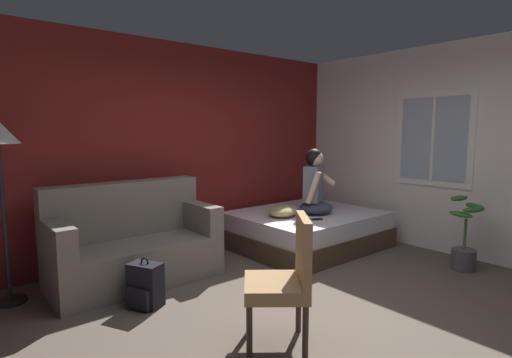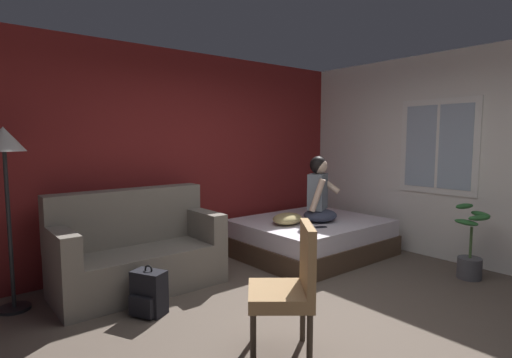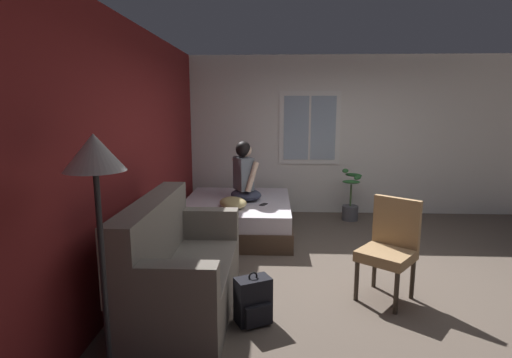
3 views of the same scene
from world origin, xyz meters
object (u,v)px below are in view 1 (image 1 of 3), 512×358
object	(u,v)px
backpack	(145,286)
potted_plant	(464,244)
cell_phone	(317,219)
couch	(133,244)
throw_pillow	(283,211)
bed	(306,229)
person_seated	(315,187)
side_chair	(285,276)

from	to	relation	value
backpack	potted_plant	bearing A→B (deg)	-23.84
cell_phone	potted_plant	size ratio (longest dim) A/B	0.17
couch	throw_pillow	world-z (taller)	couch
potted_plant	backpack	bearing A→B (deg)	156.16
bed	potted_plant	size ratio (longest dim) A/B	2.25
couch	throw_pillow	xyz separation A→B (m)	(1.92, -0.31, 0.16)
couch	person_seated	world-z (taller)	person_seated
side_chair	couch	bearing A→B (deg)	99.73
couch	side_chair	size ratio (longest dim) A/B	1.74
bed	cell_phone	xyz separation A→B (m)	(-0.25, -0.40, 0.25)
backpack	throw_pillow	xyz separation A→B (m)	(2.10, 0.39, 0.36)
side_chair	backpack	world-z (taller)	side_chair
side_chair	throw_pillow	world-z (taller)	side_chair
bed	throw_pillow	size ratio (longest dim) A/B	3.99
side_chair	cell_phone	size ratio (longest dim) A/B	6.81
side_chair	bed	bearing A→B (deg)	39.71
side_chair	person_seated	distance (m)	2.58
cell_phone	person_seated	bearing A→B (deg)	-18.67
side_chair	cell_phone	bearing A→B (deg)	35.74
couch	cell_phone	xyz separation A→B (m)	(2.10, -0.72, 0.09)
couch	side_chair	distance (m)	2.02
side_chair	potted_plant	bearing A→B (deg)	-2.95
couch	bed	bearing A→B (deg)	-7.77
couch	side_chair	world-z (taller)	couch
couch	potted_plant	xyz separation A→B (m)	(3.05, -2.13, -0.09)
person_seated	cell_phone	distance (m)	0.53
couch	side_chair	xyz separation A→B (m)	(0.34, -1.99, 0.14)
side_chair	person_seated	bearing A→B (deg)	37.29
person_seated	potted_plant	bearing A→B (deg)	-68.28
backpack	cell_phone	bearing A→B (deg)	-0.60
side_chair	cell_phone	distance (m)	2.17
bed	cell_phone	world-z (taller)	cell_phone
bed	cell_phone	distance (m)	0.53
throw_pillow	cell_phone	bearing A→B (deg)	-66.17
bed	side_chair	distance (m)	2.62
cell_phone	side_chair	bearing A→B (deg)	151.27
side_chair	potted_plant	xyz separation A→B (m)	(2.71, -0.14, -0.23)
couch	throw_pillow	size ratio (longest dim) A/B	3.54
backpack	person_seated	bearing A→B (deg)	5.80
bed	couch	distance (m)	2.37
bed	person_seated	world-z (taller)	person_seated
side_chair	person_seated	world-z (taller)	person_seated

